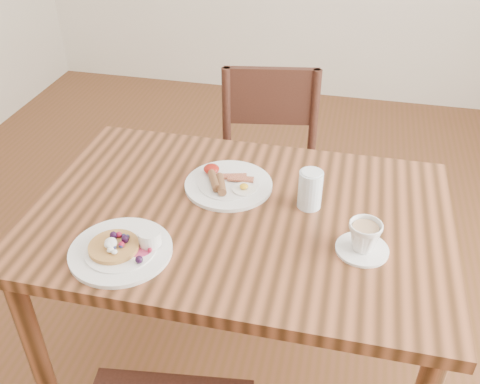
{
  "coord_description": "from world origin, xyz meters",
  "views": [
    {
      "loc": [
        0.27,
        -1.2,
        1.68
      ],
      "look_at": [
        0.0,
        0.0,
        0.82
      ],
      "focal_mm": 40.0,
      "sensor_mm": 36.0,
      "label": 1
    }
  ],
  "objects_px": {
    "teacup_saucer": "(364,239)",
    "water_glass": "(310,190)",
    "dining_table": "(240,238)",
    "pancake_plate": "(123,248)",
    "chair_far": "(268,170)",
    "breakfast_plate": "(227,183)"
  },
  "relations": [
    {
      "from": "dining_table",
      "to": "breakfast_plate",
      "type": "relative_size",
      "value": 4.44
    },
    {
      "from": "dining_table",
      "to": "pancake_plate",
      "type": "relative_size",
      "value": 4.44
    },
    {
      "from": "dining_table",
      "to": "pancake_plate",
      "type": "distance_m",
      "value": 0.37
    },
    {
      "from": "teacup_saucer",
      "to": "dining_table",
      "type": "bearing_deg",
      "value": 165.2
    },
    {
      "from": "chair_far",
      "to": "water_glass",
      "type": "distance_m",
      "value": 0.68
    },
    {
      "from": "dining_table",
      "to": "teacup_saucer",
      "type": "bearing_deg",
      "value": -14.8
    },
    {
      "from": "chair_far",
      "to": "dining_table",
      "type": "bearing_deg",
      "value": 82.56
    },
    {
      "from": "dining_table",
      "to": "teacup_saucer",
      "type": "height_order",
      "value": "teacup_saucer"
    },
    {
      "from": "breakfast_plate",
      "to": "teacup_saucer",
      "type": "height_order",
      "value": "teacup_saucer"
    },
    {
      "from": "teacup_saucer",
      "to": "water_glass",
      "type": "xyz_separation_m",
      "value": [
        -0.16,
        0.17,
        0.02
      ]
    },
    {
      "from": "pancake_plate",
      "to": "water_glass",
      "type": "relative_size",
      "value": 2.33
    },
    {
      "from": "chair_far",
      "to": "breakfast_plate",
      "type": "distance_m",
      "value": 0.58
    },
    {
      "from": "chair_far",
      "to": "pancake_plate",
      "type": "xyz_separation_m",
      "value": [
        -0.23,
        -0.87,
        0.27
      ]
    },
    {
      "from": "dining_table",
      "to": "chair_far",
      "type": "xyz_separation_m",
      "value": [
        -0.02,
        0.63,
        -0.16
      ]
    },
    {
      "from": "dining_table",
      "to": "water_glass",
      "type": "relative_size",
      "value": 10.35
    },
    {
      "from": "pancake_plate",
      "to": "chair_far",
      "type": "bearing_deg",
      "value": 74.95
    },
    {
      "from": "dining_table",
      "to": "water_glass",
      "type": "distance_m",
      "value": 0.26
    },
    {
      "from": "pancake_plate",
      "to": "water_glass",
      "type": "distance_m",
      "value": 0.55
    },
    {
      "from": "pancake_plate",
      "to": "water_glass",
      "type": "height_order",
      "value": "water_glass"
    },
    {
      "from": "water_glass",
      "to": "dining_table",
      "type": "bearing_deg",
      "value": -158.86
    },
    {
      "from": "chair_far",
      "to": "breakfast_plate",
      "type": "height_order",
      "value": "chair_far"
    },
    {
      "from": "dining_table",
      "to": "breakfast_plate",
      "type": "height_order",
      "value": "breakfast_plate"
    }
  ]
}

